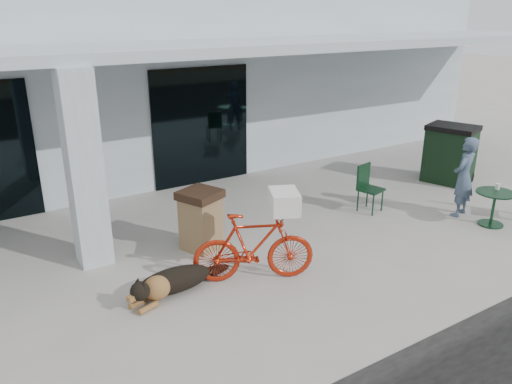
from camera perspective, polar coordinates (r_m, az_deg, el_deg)
ground at (r=7.29m, az=-1.25°, el=-12.09°), size 80.00×80.00×0.00m
building at (r=14.26m, az=-19.53°, el=12.39°), size 22.00×7.00×4.50m
storefront_glass_right at (r=11.70m, az=-6.27°, el=7.45°), size 2.40×0.06×2.70m
column at (r=8.13m, az=-19.01°, el=2.36°), size 0.50×0.50×3.12m
overhang at (r=9.48m, az=-13.05°, el=15.52°), size 22.00×2.80×0.18m
bicycle at (r=7.50m, az=-0.26°, el=-6.31°), size 1.88×1.22×1.10m
laundry_basket at (r=7.28m, az=3.24°, el=-1.09°), size 0.59×0.66×0.32m
dog at (r=7.43m, az=-9.30°, el=-9.77°), size 1.37×0.82×0.43m
cafe_table_far at (r=10.50m, az=25.47°, el=-1.72°), size 0.79×0.79×0.67m
cafe_chair_far_a at (r=10.35m, az=13.00°, el=0.35°), size 0.54×0.57×0.96m
person at (r=10.60m, az=22.64°, el=1.59°), size 0.67×0.53×1.60m
cup_on_table at (r=10.55m, az=25.89°, el=0.58°), size 0.09×0.09×0.11m
trash_receptacle at (r=8.55m, az=-6.32°, el=-3.18°), size 0.81×0.81×1.05m
wheeled_bin at (r=12.69m, az=21.27°, el=4.09°), size 1.15×1.29×1.37m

